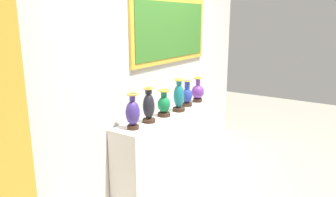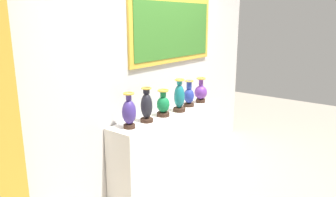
{
  "view_description": "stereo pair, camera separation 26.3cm",
  "coord_description": "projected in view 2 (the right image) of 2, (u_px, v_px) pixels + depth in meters",
  "views": [
    {
      "loc": [
        -3.05,
        -2.01,
        1.97
      ],
      "look_at": [
        0.0,
        0.0,
        1.06
      ],
      "focal_mm": 34.42,
      "sensor_mm": 36.0,
      "label": 1
    },
    {
      "loc": [
        -2.9,
        -2.23,
        1.97
      ],
      "look_at": [
        0.0,
        0.0,
        1.06
      ],
      "focal_mm": 34.42,
      "sensor_mm": 36.0,
      "label": 2
    }
  ],
  "objects": [
    {
      "name": "vase_indigo",
      "position": [
        129.0,
        112.0,
        3.25
      ],
      "size": [
        0.14,
        0.14,
        0.37
      ],
      "color": "#382319",
      "rests_on": "display_shelf"
    },
    {
      "name": "back_wall",
      "position": [
        153.0,
        71.0,
        3.85
      ],
      "size": [
        4.36,
        0.14,
        2.7
      ],
      "color": "silver",
      "rests_on": "ground_plane"
    },
    {
      "name": "vase_violet",
      "position": [
        201.0,
        92.0,
        4.27
      ],
      "size": [
        0.17,
        0.17,
        0.34
      ],
      "color": "#382319",
      "rests_on": "display_shelf"
    },
    {
      "name": "vase_cobalt",
      "position": [
        189.0,
        96.0,
        4.08
      ],
      "size": [
        0.13,
        0.13,
        0.34
      ],
      "color": "#382319",
      "rests_on": "display_shelf"
    },
    {
      "name": "vase_onyx",
      "position": [
        147.0,
        106.0,
        3.45
      ],
      "size": [
        0.14,
        0.14,
        0.38
      ],
      "color": "#382319",
      "rests_on": "display_shelf"
    },
    {
      "name": "ground_plane",
      "position": [
        168.0,
        181.0,
        4.03
      ],
      "size": [
        10.36,
        10.36,
        0.0
      ],
      "primitive_type": "plane",
      "color": "gray"
    },
    {
      "name": "vase_emerald",
      "position": [
        163.0,
        105.0,
        3.66
      ],
      "size": [
        0.15,
        0.15,
        0.31
      ],
      "color": "#382319",
      "rests_on": "display_shelf"
    },
    {
      "name": "vase_teal",
      "position": [
        179.0,
        97.0,
        3.84
      ],
      "size": [
        0.15,
        0.15,
        0.39
      ],
      "color": "#382319",
      "rests_on": "display_shelf"
    },
    {
      "name": "display_shelf",
      "position": [
        168.0,
        148.0,
        3.92
      ],
      "size": [
        1.68,
        0.36,
        0.89
      ],
      "primitive_type": "cube",
      "color": "silver",
      "rests_on": "ground_plane"
    }
  ]
}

